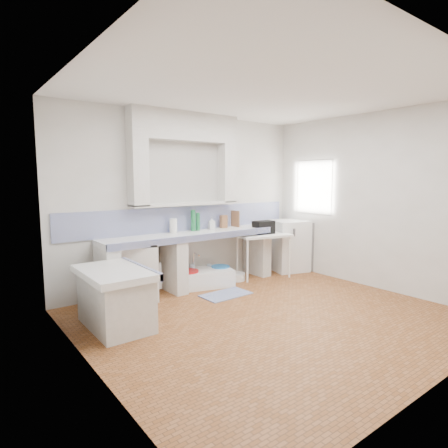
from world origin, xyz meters
TOP-DOWN VIEW (x-y plane):
  - floor at (0.00, 0.00)m, footprint 4.50×4.50m
  - ceiling at (0.00, 0.00)m, footprint 4.50×4.50m
  - wall_back at (0.00, 2.00)m, footprint 4.50×0.00m
  - wall_front at (0.00, -2.00)m, footprint 4.50×0.00m
  - wall_left at (-2.25, 0.00)m, footprint 0.00×4.50m
  - wall_right at (2.25, 0.00)m, footprint 0.00×4.50m
  - alcove_mass at (-0.10, 1.88)m, footprint 1.90×0.25m
  - window_frame at (2.42, 1.20)m, footprint 0.35×0.86m
  - lace_valance at (2.28, 1.20)m, footprint 0.01×0.84m
  - counter_slab at (-0.10, 1.70)m, footprint 3.00×0.60m
  - counter_lip at (-0.10, 1.42)m, footprint 3.00×0.04m
  - counter_pier_left at (-1.50, 1.70)m, footprint 0.20×0.55m
  - counter_pier_mid at (-0.45, 1.70)m, footprint 0.20×0.55m
  - counter_pier_right at (1.30, 1.70)m, footprint 0.20×0.55m
  - peninsula_top at (-1.70, 0.90)m, footprint 0.70×1.10m
  - peninsula_base at (-1.70, 0.90)m, footprint 0.60×1.00m
  - peninsula_lip at (-1.37, 0.90)m, footprint 0.04×1.10m
  - backsplash at (0.00, 1.99)m, footprint 4.27×0.03m
  - stove at (-1.05, 1.71)m, footprint 0.72×0.71m
  - sink at (0.04, 1.69)m, footprint 1.13×0.79m
  - side_table at (1.25, 1.48)m, footprint 1.04×0.74m
  - fridge at (1.99, 1.56)m, footprint 0.78×0.78m
  - bucket_red at (-0.20, 1.67)m, footprint 0.43×0.43m
  - bucket_orange at (0.20, 1.65)m, footprint 0.34×0.34m
  - bucket_blue at (0.41, 1.63)m, footprint 0.38×0.38m
  - basin_white at (0.73, 1.61)m, footprint 0.33×0.33m
  - water_bottle_a at (-0.02, 1.85)m, footprint 0.11×0.11m
  - water_bottle_b at (0.30, 1.80)m, footprint 0.10×0.10m
  - black_bag at (1.28, 1.51)m, footprint 0.39×0.24m
  - green_bottle_a at (0.10, 1.85)m, footprint 0.08×0.08m
  - green_bottle_b at (0.01, 1.85)m, footprint 0.10×0.10m
  - knife_block at (0.64, 1.85)m, footprint 0.12×0.10m
  - cutting_board at (0.90, 1.85)m, footprint 0.03×0.21m
  - paper_towel at (-0.37, 1.84)m, footprint 0.12×0.12m
  - soap_bottle at (0.38, 1.84)m, footprint 0.12×0.12m
  - rug at (0.08, 1.06)m, footprint 0.76×0.45m

SIDE VIEW (x-z plane):
  - floor at x=0.00m, z-range 0.00..0.00m
  - rug at x=0.08m, z-range 0.00..0.01m
  - basin_white at x=0.73m, z-range 0.00..0.12m
  - sink at x=0.04m, z-range 0.00..0.25m
  - bucket_orange at x=0.20m, z-range 0.00..0.27m
  - bucket_blue at x=0.41m, z-range 0.00..0.29m
  - bucket_red at x=-0.20m, z-range 0.00..0.30m
  - water_bottle_b at x=0.30m, z-range 0.00..0.31m
  - water_bottle_a at x=-0.02m, z-range 0.00..0.34m
  - peninsula_base at x=-1.70m, z-range 0.00..0.62m
  - side_table at x=1.25m, z-range 0.37..0.41m
  - stove at x=-1.05m, z-range 0.00..0.80m
  - counter_pier_left at x=-1.50m, z-range 0.00..0.82m
  - counter_pier_mid at x=-0.45m, z-range 0.00..0.82m
  - counter_pier_right at x=1.30m, z-range 0.00..0.82m
  - fridge at x=1.99m, z-range 0.00..0.97m
  - peninsula_top at x=-1.70m, z-range 0.62..0.70m
  - peninsula_lip at x=-1.37m, z-range 0.61..0.71m
  - counter_slab at x=-0.10m, z-range 0.82..0.90m
  - counter_lip at x=-0.10m, z-range 0.81..0.91m
  - black_bag at x=1.28m, z-range 0.78..1.01m
  - soap_bottle at x=0.38m, z-range 0.90..1.11m
  - knife_block at x=0.64m, z-range 0.90..1.12m
  - paper_towel at x=-0.37m, z-range 0.90..1.13m
  - cutting_board at x=0.90m, z-range 0.90..1.19m
  - green_bottle_a at x=0.10m, z-range 0.90..1.20m
  - green_bottle_b at x=0.01m, z-range 0.90..1.25m
  - backsplash at x=0.00m, z-range 0.90..1.30m
  - wall_back at x=0.00m, z-range -0.85..3.65m
  - wall_front at x=0.00m, z-range -0.85..3.65m
  - wall_left at x=-2.25m, z-range -0.85..3.65m
  - wall_right at x=2.25m, z-range -0.85..3.65m
  - window_frame at x=2.42m, z-range 1.07..2.13m
  - lace_valance at x=2.28m, z-range 1.86..2.10m
  - alcove_mass at x=-0.10m, z-range 2.35..2.80m
  - ceiling at x=0.00m, z-range 2.80..2.80m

